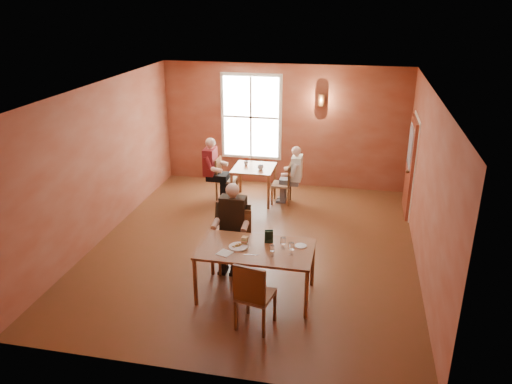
% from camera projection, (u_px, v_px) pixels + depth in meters
% --- Properties ---
extents(ground, '(6.00, 7.00, 0.01)m').
position_uv_depth(ground, '(254.00, 246.00, 9.57)').
color(ground, brown).
rests_on(ground, ground).
extents(wall_back, '(6.00, 0.04, 3.00)m').
position_uv_depth(wall_back, '(283.00, 126.00, 12.20)').
color(wall_back, brown).
rests_on(wall_back, ground).
extents(wall_front, '(6.00, 0.04, 3.00)m').
position_uv_depth(wall_front, '(192.00, 271.00, 5.83)').
color(wall_front, brown).
rests_on(wall_front, ground).
extents(wall_left, '(0.04, 7.00, 3.00)m').
position_uv_depth(wall_left, '(101.00, 162.00, 9.59)').
color(wall_left, brown).
rests_on(wall_left, ground).
extents(wall_right, '(0.04, 7.00, 3.00)m').
position_uv_depth(wall_right, '(427.00, 185.00, 8.45)').
color(wall_right, brown).
rests_on(wall_right, ground).
extents(ceiling, '(6.00, 7.00, 0.04)m').
position_uv_depth(ceiling, '(254.00, 90.00, 8.46)').
color(ceiling, white).
rests_on(ceiling, wall_back).
extents(window, '(1.36, 0.10, 1.96)m').
position_uv_depth(window, '(251.00, 117.00, 12.23)').
color(window, white).
rests_on(window, wall_back).
extents(door, '(0.12, 1.04, 2.10)m').
position_uv_depth(door, '(409.00, 167.00, 10.72)').
color(door, maroon).
rests_on(door, ground).
extents(wall_sconce, '(0.16, 0.16, 0.28)m').
position_uv_depth(wall_sconce, '(321.00, 100.00, 11.68)').
color(wall_sconce, brown).
rests_on(wall_sconce, wall_back).
extents(main_table, '(1.79, 1.01, 0.84)m').
position_uv_depth(main_table, '(256.00, 272.00, 7.90)').
color(main_table, brown).
rests_on(main_table, ground).
extents(chair_diner_main, '(0.48, 0.48, 1.08)m').
position_uv_depth(chair_diner_main, '(235.00, 243.00, 8.54)').
color(chair_diner_main, '#583018').
rests_on(chair_diner_main, ground).
extents(diner_main, '(0.59, 0.59, 1.47)m').
position_uv_depth(diner_main, '(234.00, 234.00, 8.44)').
color(diner_main, black).
rests_on(diner_main, ground).
extents(chair_empty, '(0.56, 0.56, 1.08)m').
position_uv_depth(chair_empty, '(256.00, 293.00, 7.11)').
color(chair_empty, '#4E3318').
rests_on(chair_empty, ground).
extents(plate_food, '(0.37, 0.37, 0.04)m').
position_uv_depth(plate_food, '(238.00, 246.00, 7.76)').
color(plate_food, white).
rests_on(plate_food, main_table).
extents(sandwich, '(0.10, 0.10, 0.11)m').
position_uv_depth(sandwich, '(245.00, 241.00, 7.84)').
color(sandwich, tan).
rests_on(sandwich, main_table).
extents(goblet_a, '(0.09, 0.09, 0.21)m').
position_uv_depth(goblet_a, '(283.00, 243.00, 7.69)').
color(goblet_a, white).
rests_on(goblet_a, main_table).
extents(goblet_b, '(0.11, 0.11, 0.22)m').
position_uv_depth(goblet_b, '(291.00, 248.00, 7.51)').
color(goblet_b, white).
rests_on(goblet_b, main_table).
extents(goblet_c, '(0.08, 0.08, 0.19)m').
position_uv_depth(goblet_c, '(272.00, 250.00, 7.49)').
color(goblet_c, white).
rests_on(goblet_c, main_table).
extents(menu_stand, '(0.14, 0.09, 0.22)m').
position_uv_depth(menu_stand, '(269.00, 237.00, 7.87)').
color(menu_stand, black).
rests_on(menu_stand, main_table).
extents(knife, '(0.22, 0.04, 0.00)m').
position_uv_depth(knife, '(251.00, 255.00, 7.54)').
color(knife, '#B5B4C4').
rests_on(knife, main_table).
extents(napkin, '(0.26, 0.26, 0.01)m').
position_uv_depth(napkin, '(225.00, 253.00, 7.59)').
color(napkin, white).
rests_on(napkin, main_table).
extents(side_plate, '(0.20, 0.20, 0.01)m').
position_uv_depth(side_plate, '(301.00, 246.00, 7.80)').
color(side_plate, white).
rests_on(side_plate, main_table).
extents(second_table, '(0.93, 0.93, 0.82)m').
position_uv_depth(second_table, '(254.00, 184.00, 11.58)').
color(second_table, brown).
rests_on(second_table, ground).
extents(chair_diner_white, '(0.41, 0.41, 0.93)m').
position_uv_depth(chair_diner_white, '(282.00, 184.00, 11.43)').
color(chair_diner_white, brown).
rests_on(chair_diner_white, ground).
extents(diner_white, '(0.52, 0.52, 1.30)m').
position_uv_depth(diner_white, '(283.00, 176.00, 11.36)').
color(diner_white, silver).
rests_on(diner_white, ground).
extents(chair_diner_maroon, '(0.43, 0.43, 0.98)m').
position_uv_depth(chair_diner_maroon, '(227.00, 179.00, 11.67)').
color(chair_diner_maroon, brown).
rests_on(chair_diner_maroon, ground).
extents(diner_maroon, '(0.57, 0.57, 1.43)m').
position_uv_depth(diner_maroon, '(225.00, 169.00, 11.59)').
color(diner_maroon, maroon).
rests_on(diner_maroon, ground).
extents(cup_a, '(0.16, 0.16, 0.10)m').
position_uv_depth(cup_a, '(261.00, 167.00, 11.26)').
color(cup_a, silver).
rests_on(cup_a, second_table).
extents(cup_b, '(0.12, 0.12, 0.10)m').
position_uv_depth(cup_b, '(246.00, 163.00, 11.55)').
color(cup_b, silver).
rests_on(cup_b, second_table).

